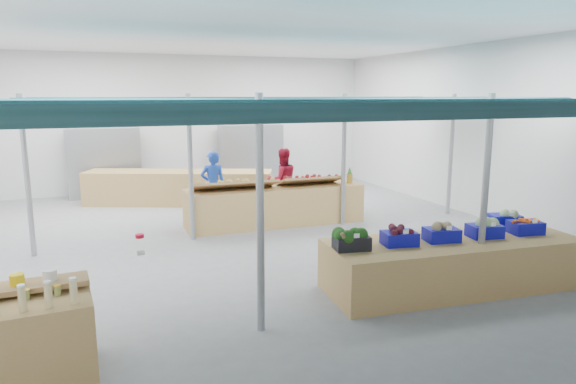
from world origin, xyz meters
name	(u,v)px	position (x,y,z in m)	size (l,w,h in m)	color
floor	(246,241)	(0.00, 0.00, 0.00)	(13.00, 13.00, 0.00)	slate
hall	(226,110)	(0.00, 1.44, 2.65)	(13.00, 13.00, 13.00)	silver
pole_grid	(315,162)	(0.75, -1.75, 1.81)	(10.00, 4.60, 3.00)	gray
awnings	(315,106)	(0.75, -1.75, 2.78)	(9.50, 7.08, 0.30)	#0A262B
back_shelving_left	(104,163)	(-2.50, 6.00, 1.00)	(2.00, 0.50, 2.00)	#B23F33
back_shelving_right	(251,157)	(2.00, 6.00, 1.00)	(2.00, 0.50, 2.00)	#B23F33
veg_counter	(452,264)	(2.24, -3.68, 0.39)	(3.97, 1.32, 0.77)	#9C7944
fruit_counter	(275,206)	(1.04, 1.09, 0.44)	(4.12, 0.98, 0.88)	#9C7944
far_counter	(179,187)	(-0.64, 4.22, 0.46)	(5.09, 1.02, 0.92)	#9C7944
crate_stack	(521,239)	(4.56, -2.80, 0.30)	(0.50, 0.35, 0.60)	#0D0F94
vendor_left	(213,185)	(-0.16, 2.19, 0.82)	(0.60, 0.39, 1.65)	#1B40B0
vendor_right	(282,181)	(1.64, 2.19, 0.82)	(0.80, 0.62, 1.65)	maroon
crate_broccoli	(352,238)	(0.54, -3.54, 0.93)	(0.55, 0.44, 0.35)	black
crate_beets	(399,236)	(1.31, -3.60, 0.91)	(0.55, 0.44, 0.29)	#0D0F94
crate_celeriac	(442,232)	(2.02, -3.67, 0.92)	(0.55, 0.44, 0.31)	#0D0F94
crate_cabbage	(485,227)	(2.79, -3.73, 0.93)	(0.55, 0.44, 0.35)	#0D0F94
crate_carrots	(525,227)	(3.56, -3.80, 0.88)	(0.55, 0.44, 0.29)	#0D0F94
sparrow	(344,236)	(0.35, -3.66, 1.02)	(0.12, 0.09, 0.11)	brown
pole_ribbon	(140,238)	(-2.36, -2.91, 1.08)	(0.12, 0.12, 0.28)	red
apple_heap_yellow	(235,183)	(0.06, 1.00, 1.05)	(1.92, 0.77, 0.27)	#997247
apple_heap_red	(310,178)	(1.88, 0.97, 1.05)	(1.52, 0.75, 0.27)	#997247
pineapple	(350,175)	(2.91, 0.95, 1.07)	(0.14, 0.14, 0.39)	#8C6019
crate_extra	(504,218)	(3.60, -3.30, 0.92)	(0.58, 0.48, 0.32)	#0D0F94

